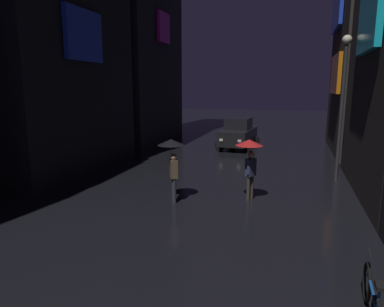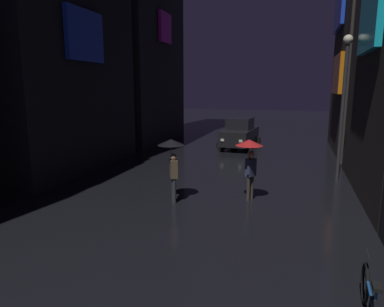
{
  "view_description": "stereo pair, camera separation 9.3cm",
  "coord_description": "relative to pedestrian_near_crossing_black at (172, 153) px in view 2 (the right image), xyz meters",
  "views": [
    {
      "loc": [
        3.22,
        -0.51,
        3.78
      ],
      "look_at": [
        0.0,
        10.29,
        1.62
      ],
      "focal_mm": 32.0,
      "sensor_mm": 36.0,
      "label": 1
    },
    {
      "loc": [
        3.31,
        -0.48,
        3.78
      ],
      "look_at": [
        0.0,
        10.29,
        1.62
      ],
      "focal_mm": 32.0,
      "sensor_mm": 36.0,
      "label": 2
    }
  ],
  "objects": [
    {
      "name": "pedestrian_foreground_right_red",
      "position": [
        2.46,
        0.78,
        0.0
      ],
      "size": [
        0.9,
        0.9,
        2.12
      ],
      "color": "#38332D",
      "rests_on": "ground"
    },
    {
      "name": "bicycle_parked_at_storefront",
      "position": [
        5.18,
        -4.75,
        -1.28
      ],
      "size": [
        0.19,
        1.82,
        0.96
      ],
      "color": "black",
      "rests_on": "ground"
    },
    {
      "name": "car_distant",
      "position": [
        0.46,
        11.14,
        -0.74
      ],
      "size": [
        2.45,
        4.24,
        1.92
      ],
      "color": "black",
      "rests_on": "ground"
    },
    {
      "name": "pedestrian_near_crossing_black",
      "position": [
        0.0,
        0.0,
        0.0
      ],
      "size": [
        0.9,
        0.9,
        2.12
      ],
      "color": "#2D2D38",
      "rests_on": "ground"
    },
    {
      "name": "streetlamp_right_far",
      "position": [
        5.58,
        4.28,
        1.92
      ],
      "size": [
        0.36,
        0.36,
        5.77
      ],
      "color": "#2D2D33",
      "rests_on": "ground"
    }
  ]
}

